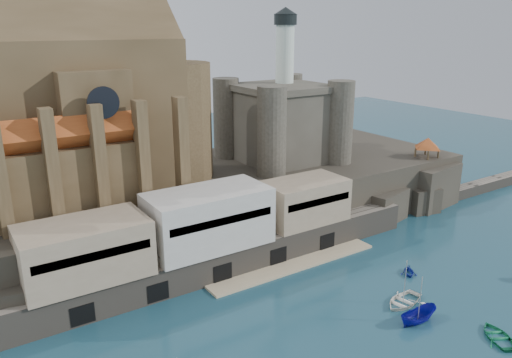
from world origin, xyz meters
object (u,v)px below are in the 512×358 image
object	(u,v)px
pavilion	(428,144)
boat_2	(418,322)
church	(68,119)
castle_keep	(282,119)

from	to	relation	value
pavilion	boat_2	world-z (taller)	pavilion
church	boat_2	bearing A→B (deg)	-56.37
church	boat_2	xyz separation A→B (m)	(29.77, -44.76, -22.13)
castle_keep	boat_2	size ratio (longest dim) A/B	5.11
church	pavilion	bearing A→B (deg)	-13.48
pavilion	castle_keep	bearing A→B (deg)	149.82
castle_keep	boat_2	xyz separation A→B (m)	(-10.44, -43.98, -18.31)
castle_keep	boat_2	distance (m)	48.77
church	castle_keep	distance (m)	40.39
castle_keep	pavilion	world-z (taller)	castle_keep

